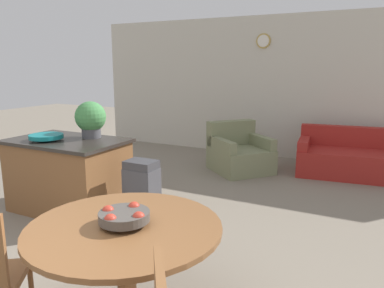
% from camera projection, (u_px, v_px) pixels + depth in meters
% --- Properties ---
extents(wall_back, '(8.00, 0.09, 2.70)m').
position_uv_depth(wall_back, '(281.00, 88.00, 7.15)').
color(wall_back, beige).
rests_on(wall_back, ground_plane).
extents(dining_table, '(1.28, 1.28, 0.74)m').
position_uv_depth(dining_table, '(125.00, 249.00, 2.47)').
color(dining_table, brown).
rests_on(dining_table, ground_plane).
extents(fruit_bowl, '(0.33, 0.33, 0.12)m').
position_uv_depth(fruit_bowl, '(124.00, 216.00, 2.42)').
color(fruit_bowl, '#4C4742').
rests_on(fruit_bowl, dining_table).
extents(kitchen_island, '(1.41, 0.89, 0.89)m').
position_uv_depth(kitchen_island, '(69.00, 175.00, 4.59)').
color(kitchen_island, brown).
rests_on(kitchen_island, ground_plane).
extents(teal_bowl, '(0.40, 0.40, 0.07)m').
position_uv_depth(teal_bowl, '(46.00, 137.00, 4.44)').
color(teal_bowl, '#147A7F').
rests_on(teal_bowl, kitchen_island).
extents(potted_plant, '(0.38, 0.38, 0.45)m').
position_uv_depth(potted_plant, '(91.00, 118.00, 4.56)').
color(potted_plant, '#4C4C51').
rests_on(potted_plant, kitchen_island).
extents(trash_bin, '(0.35, 0.26, 0.75)m').
position_uv_depth(trash_bin, '(142.00, 193.00, 4.15)').
color(trash_bin, '#47474C').
rests_on(trash_bin, ground_plane).
extents(couch, '(1.97, 1.11, 0.76)m').
position_uv_depth(couch, '(359.00, 160.00, 6.06)').
color(couch, maroon).
rests_on(couch, ground_plane).
extents(armchair, '(1.26, 1.25, 0.82)m').
position_uv_depth(armchair, '(239.00, 154.00, 6.36)').
color(armchair, '#7A7F5B').
rests_on(armchair, ground_plane).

